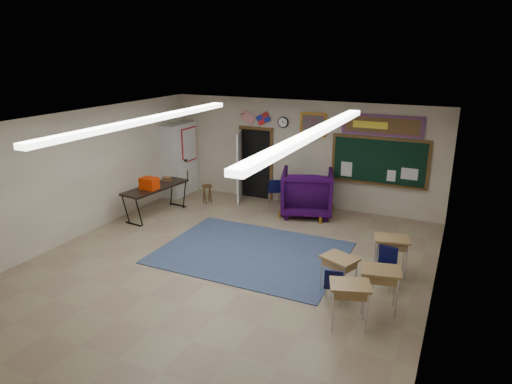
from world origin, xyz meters
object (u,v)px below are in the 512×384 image
at_px(student_desk_front_left, 339,273).
at_px(folding_table, 156,199).
at_px(student_desk_front_right, 391,254).
at_px(wingback_armchair, 307,192).
at_px(wooden_stool, 207,194).

distance_m(student_desk_front_left, folding_table, 5.95).
bearing_deg(student_desk_front_right, wingback_armchair, 121.34).
xyz_separation_m(wingback_armchair, student_desk_front_left, (1.93, -3.82, -0.21)).
height_order(wingback_armchair, student_desk_front_left, wingback_armchair).
relative_size(student_desk_front_right, folding_table, 0.39).
bearing_deg(student_desk_front_right, wooden_stool, 143.90).
distance_m(wingback_armchair, student_desk_front_right, 3.76).
bearing_deg(wingback_armchair, folding_table, 8.82).
height_order(wingback_armchair, wooden_stool, wingback_armchair).
relative_size(student_desk_front_left, wooden_stool, 1.38).
xyz_separation_m(wingback_armchair, wooden_stool, (-2.95, -0.35, -0.35)).
distance_m(student_desk_front_right, wooden_stool, 6.07).
relative_size(wingback_armchair, wooden_stool, 2.55).
bearing_deg(folding_table, wooden_stool, 70.29).
distance_m(student_desk_front_left, student_desk_front_right, 1.38).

